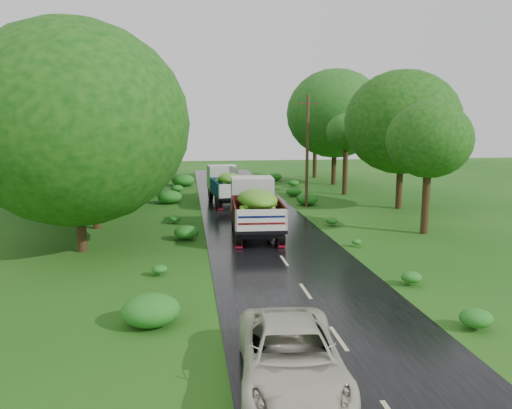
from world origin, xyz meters
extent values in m
plane|color=#134A0F|center=(0.00, 0.00, 0.00)|extent=(120.00, 120.00, 0.00)
cube|color=black|center=(0.00, 5.00, 0.01)|extent=(6.50, 80.00, 0.02)
cube|color=#BFB78C|center=(0.00, -4.00, 0.02)|extent=(0.12, 1.60, 0.00)
cube|color=#BFB78C|center=(0.00, 0.00, 0.02)|extent=(0.12, 1.60, 0.00)
cube|color=#BFB78C|center=(0.00, 4.00, 0.02)|extent=(0.12, 1.60, 0.00)
cube|color=#BFB78C|center=(0.00, 8.00, 0.02)|extent=(0.12, 1.60, 0.00)
cube|color=#BFB78C|center=(0.00, 12.00, 0.02)|extent=(0.12, 1.60, 0.00)
cube|color=#BFB78C|center=(0.00, 16.00, 0.02)|extent=(0.12, 1.60, 0.00)
cube|color=#BFB78C|center=(0.00, 20.00, 0.02)|extent=(0.12, 1.60, 0.00)
cube|color=#BFB78C|center=(0.00, 24.00, 0.02)|extent=(0.12, 1.60, 0.00)
cube|color=#BFB78C|center=(0.00, 28.00, 0.02)|extent=(0.12, 1.60, 0.00)
cube|color=#BFB78C|center=(0.00, 32.00, 0.02)|extent=(0.12, 1.60, 0.00)
cube|color=#BFB78C|center=(0.00, 36.00, 0.02)|extent=(0.12, 1.60, 0.00)
cube|color=#BFB78C|center=(0.00, 40.00, 0.02)|extent=(0.12, 1.60, 0.00)
cube|color=black|center=(-0.59, 9.00, 0.70)|extent=(2.16, 6.12, 0.30)
cylinder|color=black|center=(-1.52, 11.25, 0.54)|extent=(0.35, 1.08, 1.07)
cylinder|color=black|center=(0.56, 11.14, 0.54)|extent=(0.35, 1.08, 1.07)
cylinder|color=black|center=(-1.70, 7.69, 0.54)|extent=(0.35, 1.08, 1.07)
cylinder|color=black|center=(0.37, 7.58, 0.54)|extent=(0.35, 1.08, 1.07)
cylinder|color=black|center=(-1.76, 6.59, 0.54)|extent=(0.35, 1.08, 1.07)
cylinder|color=black|center=(0.32, 6.49, 0.54)|extent=(0.35, 1.08, 1.07)
cube|color=maroon|center=(-1.78, 6.23, 0.30)|extent=(0.37, 0.06, 0.48)
cube|color=maroon|center=(0.30, 6.12, 0.30)|extent=(0.37, 0.06, 0.48)
cube|color=silver|center=(-0.47, 11.41, 1.86)|extent=(2.47, 2.15, 2.03)
cube|color=black|center=(-0.65, 7.88, 0.93)|extent=(2.70, 4.73, 0.17)
cube|color=#4A0D10|center=(-1.84, 7.94, 1.53)|extent=(0.32, 4.60, 1.02)
cube|color=#4A0D10|center=(0.53, 7.82, 1.53)|extent=(0.32, 4.60, 1.02)
cube|color=#4A0D10|center=(-0.54, 10.14, 1.53)|extent=(2.46, 0.21, 1.02)
cube|color=silver|center=(-0.77, 5.62, 1.53)|extent=(2.46, 0.21, 1.02)
ellipsoid|color=#408B19|center=(-0.65, 7.88, 2.17)|extent=(2.27, 3.97, 1.07)
cube|color=black|center=(-1.25, 19.49, 0.64)|extent=(2.23, 5.71, 0.28)
cylinder|color=black|center=(-2.40, 21.41, 0.49)|extent=(0.37, 1.01, 0.99)
cylinder|color=black|center=(-0.49, 21.60, 0.49)|extent=(0.37, 1.01, 0.99)
cylinder|color=black|center=(-2.08, 18.13, 0.49)|extent=(0.37, 1.01, 0.99)
cylinder|color=black|center=(-0.17, 18.32, 0.49)|extent=(0.37, 1.01, 0.99)
cylinder|color=black|center=(-1.98, 17.13, 0.49)|extent=(0.37, 1.01, 0.99)
cylinder|color=black|center=(-0.07, 17.31, 0.49)|extent=(0.37, 1.01, 0.99)
cube|color=maroon|center=(-1.95, 16.79, 0.28)|extent=(0.34, 0.07, 0.45)
cube|color=maroon|center=(-0.04, 16.97, 0.28)|extent=(0.34, 0.07, 0.45)
cube|color=silver|center=(-1.46, 21.70, 1.72)|extent=(2.36, 2.08, 1.88)
cube|color=black|center=(-1.15, 18.45, 0.86)|extent=(2.67, 4.45, 0.16)
cube|color=navy|center=(-2.24, 18.35, 1.41)|extent=(0.49, 4.24, 0.94)
cube|color=navy|center=(-0.06, 18.56, 1.41)|extent=(0.49, 4.24, 0.94)
cube|color=navy|center=(-1.35, 20.53, 1.41)|extent=(2.27, 0.30, 0.94)
cube|color=silver|center=(-0.95, 16.37, 1.41)|extent=(2.27, 0.30, 0.94)
ellipsoid|color=#408B19|center=(-1.15, 18.45, 2.00)|extent=(2.25, 3.74, 0.99)
imported|color=beige|center=(-1.85, -6.27, 0.72)|extent=(2.79, 5.26, 1.41)
cylinder|color=#382616|center=(4.25, 17.55, 3.93)|extent=(0.25, 0.25, 7.85)
cube|color=#382616|center=(4.25, 17.55, 7.27)|extent=(1.37, 0.31, 0.10)
cylinder|color=black|center=(-9.11, 6.93, 3.38)|extent=(0.44, 0.44, 6.76)
ellipsoid|color=#0C3F0D|center=(-9.11, 6.93, 5.95)|extent=(4.54, 4.54, 4.08)
cylinder|color=black|center=(-9.34, 12.11, 3.85)|extent=(0.46, 0.46, 7.71)
ellipsoid|color=#0C3F0D|center=(-9.34, 12.11, 6.78)|extent=(4.23, 4.23, 3.81)
cylinder|color=black|center=(-9.47, 15.17, 3.11)|extent=(0.43, 0.43, 6.22)
ellipsoid|color=#0C3F0D|center=(-9.47, 15.17, 5.47)|extent=(3.76, 3.76, 3.38)
cylinder|color=black|center=(-11.36, 20.95, 3.79)|extent=(0.46, 0.46, 7.58)
ellipsoid|color=#0C3F0D|center=(-11.36, 20.95, 6.67)|extent=(5.02, 5.02, 4.51)
cylinder|color=black|center=(-9.13, 26.52, 3.31)|extent=(0.44, 0.44, 6.63)
ellipsoid|color=#0C3F0D|center=(-9.13, 26.52, 5.83)|extent=(3.77, 3.77, 3.39)
cylinder|color=black|center=(-10.06, 32.08, 3.70)|extent=(0.46, 0.46, 7.39)
ellipsoid|color=#0C3F0D|center=(-10.06, 32.08, 6.51)|extent=(4.96, 4.96, 4.46)
cylinder|color=black|center=(-9.42, 35.81, 4.00)|extent=(0.47, 0.47, 8.00)
ellipsoid|color=#0C3F0D|center=(-9.42, 35.81, 7.04)|extent=(3.84, 3.84, 3.46)
cylinder|color=black|center=(8.60, 8.28, 2.89)|extent=(0.42, 0.42, 5.79)
ellipsoid|color=#145216|center=(8.60, 8.28, 5.09)|extent=(3.01, 3.01, 2.71)
cylinder|color=black|center=(10.49, 15.99, 3.40)|extent=(0.44, 0.44, 6.79)
ellipsoid|color=#145216|center=(10.49, 15.99, 5.98)|extent=(3.97, 3.97, 3.57)
cylinder|color=black|center=(8.82, 22.98, 2.95)|extent=(0.42, 0.42, 5.91)
ellipsoid|color=#145216|center=(8.82, 22.98, 5.20)|extent=(2.56, 2.56, 2.31)
cylinder|color=black|center=(9.80, 29.48, 3.83)|extent=(0.46, 0.46, 7.66)
ellipsoid|color=#145216|center=(9.80, 29.48, 6.74)|extent=(4.30, 4.30, 3.87)
cylinder|color=black|center=(9.48, 35.53, 3.32)|extent=(0.44, 0.44, 6.63)
ellipsoid|color=#145216|center=(9.48, 35.53, 5.84)|extent=(2.94, 2.94, 2.65)
camera|label=1|loc=(-4.12, -16.80, 6.09)|focal=35.00mm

